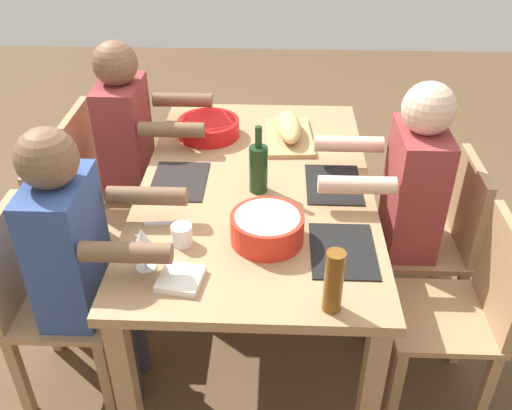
% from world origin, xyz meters
% --- Properties ---
extents(ground_plane, '(8.00, 8.00, 0.00)m').
position_xyz_m(ground_plane, '(0.00, 0.00, 0.00)').
color(ground_plane, brown).
extents(dining_table, '(1.64, 0.97, 0.74)m').
position_xyz_m(dining_table, '(0.00, 0.00, 0.65)').
color(dining_table, '#A87F56').
rests_on(dining_table, ground_plane).
extents(chair_far_right, '(0.40, 0.40, 0.85)m').
position_xyz_m(chair_far_right, '(0.45, 0.81, 0.48)').
color(chair_far_right, '#A87F56').
rests_on(chair_far_right, ground_plane).
extents(diner_far_right, '(0.41, 0.53, 1.20)m').
position_xyz_m(diner_far_right, '(0.45, 0.63, 0.70)').
color(diner_far_right, '#2D2D38').
rests_on(diner_far_right, ground_plane).
extents(chair_near_left, '(0.40, 0.40, 0.85)m').
position_xyz_m(chair_near_left, '(-0.45, -0.81, 0.48)').
color(chair_near_left, '#A87F56').
rests_on(chair_near_left, ground_plane).
extents(chair_far_center, '(0.40, 0.40, 0.85)m').
position_xyz_m(chair_far_center, '(0.00, 0.81, 0.48)').
color(chair_far_center, '#A87F56').
rests_on(chair_far_center, ground_plane).
extents(chair_near_center, '(0.40, 0.40, 0.85)m').
position_xyz_m(chair_near_center, '(0.00, -0.81, 0.48)').
color(chair_near_center, '#A87F56').
rests_on(chair_near_center, ground_plane).
extents(diner_near_center, '(0.41, 0.53, 1.20)m').
position_xyz_m(diner_near_center, '(0.00, -0.63, 0.70)').
color(diner_near_center, '#2D2D38').
rests_on(diner_near_center, ground_plane).
extents(chair_far_left, '(0.40, 0.40, 0.85)m').
position_xyz_m(chair_far_left, '(-0.45, 0.81, 0.48)').
color(chair_far_left, '#A87F56').
rests_on(chair_far_left, ground_plane).
extents(diner_far_left, '(0.41, 0.53, 1.20)m').
position_xyz_m(diner_far_left, '(-0.45, 0.63, 0.70)').
color(diner_far_left, '#2D2D38').
rests_on(diner_far_left, ground_plane).
extents(serving_bowl_pasta, '(0.27, 0.27, 0.11)m').
position_xyz_m(serving_bowl_pasta, '(-0.40, -0.06, 0.80)').
color(serving_bowl_pasta, red).
rests_on(serving_bowl_pasta, dining_table).
extents(serving_bowl_greens, '(0.30, 0.30, 0.08)m').
position_xyz_m(serving_bowl_greens, '(0.44, 0.25, 0.79)').
color(serving_bowl_greens, red).
rests_on(serving_bowl_greens, dining_table).
extents(cutting_board, '(0.41, 0.25, 0.02)m').
position_xyz_m(cutting_board, '(0.42, -0.14, 0.75)').
color(cutting_board, tan).
rests_on(cutting_board, dining_table).
extents(bread_loaf, '(0.33, 0.13, 0.09)m').
position_xyz_m(bread_loaf, '(0.42, -0.14, 0.81)').
color(bread_loaf, tan).
rests_on(bread_loaf, cutting_board).
extents(wine_bottle, '(0.08, 0.08, 0.29)m').
position_xyz_m(wine_bottle, '(-0.05, -0.01, 0.85)').
color(wine_bottle, '#193819').
rests_on(wine_bottle, dining_table).
extents(beer_bottle, '(0.06, 0.06, 0.22)m').
position_xyz_m(beer_bottle, '(-0.74, -0.27, 0.85)').
color(beer_bottle, brown).
rests_on(beer_bottle, dining_table).
extents(wine_glass, '(0.08, 0.08, 0.17)m').
position_xyz_m(wine_glass, '(-0.57, 0.35, 0.86)').
color(wine_glass, silver).
rests_on(wine_glass, dining_table).
extents(placemat_near_left, '(0.32, 0.23, 0.01)m').
position_xyz_m(placemat_near_left, '(-0.45, -0.33, 0.74)').
color(placemat_near_left, black).
rests_on(placemat_near_left, dining_table).
extents(placemat_far_center, '(0.32, 0.23, 0.01)m').
position_xyz_m(placemat_far_center, '(0.00, 0.33, 0.74)').
color(placemat_far_center, black).
rests_on(placemat_far_center, dining_table).
extents(placemat_near_center, '(0.32, 0.23, 0.01)m').
position_xyz_m(placemat_near_center, '(0.00, -0.33, 0.74)').
color(placemat_near_center, black).
rests_on(placemat_near_center, dining_table).
extents(cup_far_left, '(0.08, 0.08, 0.08)m').
position_xyz_m(cup_far_left, '(-0.43, 0.25, 0.78)').
color(cup_far_left, white).
rests_on(cup_far_left, dining_table).
extents(fork_far_left, '(0.04, 0.17, 0.01)m').
position_xyz_m(fork_far_left, '(-0.31, 0.33, 0.74)').
color(fork_far_left, silver).
rests_on(fork_far_left, dining_table).
extents(napkin_stack, '(0.16, 0.16, 0.02)m').
position_xyz_m(napkin_stack, '(-0.64, 0.22, 0.75)').
color(napkin_stack, white).
rests_on(napkin_stack, dining_table).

